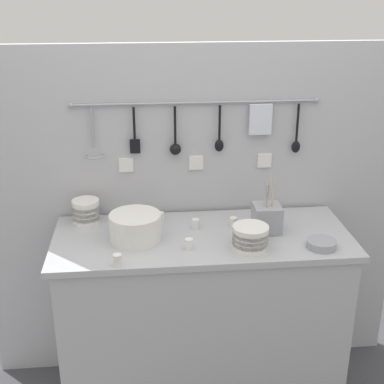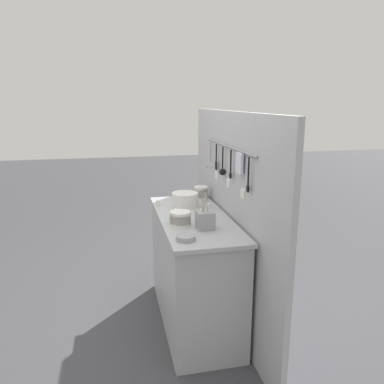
# 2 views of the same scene
# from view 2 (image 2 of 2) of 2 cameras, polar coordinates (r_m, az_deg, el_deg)

# --- Properties ---
(ground_plane) EXTENTS (20.00, 20.00, 0.00)m
(ground_plane) POSITION_cam_2_polar(r_m,az_deg,el_deg) (3.44, 0.23, -18.72)
(ground_plane) COLOR #424247
(counter) EXTENTS (1.38, 0.56, 0.93)m
(counter) POSITION_cam_2_polar(r_m,az_deg,el_deg) (3.22, 0.24, -11.67)
(counter) COLOR #ADAFB5
(counter) RESTS_ON ground
(back_wall) EXTENTS (2.18, 0.11, 1.77)m
(back_wall) POSITION_cam_2_polar(r_m,az_deg,el_deg) (3.14, 5.86, -4.12)
(back_wall) COLOR #B2B2B7
(back_wall) RESTS_ON ground
(bowl_stack_tall_left) EXTENTS (0.16, 0.16, 0.11)m
(bowl_stack_tall_left) POSITION_cam_2_polar(r_m,az_deg,el_deg) (2.82, -1.79, -4.04)
(bowl_stack_tall_left) COLOR silver
(bowl_stack_tall_left) RESTS_ON counter
(bowl_stack_nested_right) EXTENTS (0.13, 0.13, 0.12)m
(bowl_stack_nested_right) POSITION_cam_2_polar(r_m,az_deg,el_deg) (3.59, 1.37, -0.09)
(bowl_stack_nested_right) COLOR silver
(bowl_stack_nested_right) RESTS_ON counter
(plate_stack) EXTENTS (0.24, 0.24, 0.12)m
(plate_stack) POSITION_cam_2_polar(r_m,az_deg,el_deg) (3.32, -1.06, -1.17)
(plate_stack) COLOR silver
(plate_stack) RESTS_ON counter
(steel_mixing_bowl) EXTENTS (0.13, 0.13, 0.03)m
(steel_mixing_bowl) POSITION_cam_2_polar(r_m,az_deg,el_deg) (2.54, -0.98, -6.98)
(steel_mixing_bowl) COLOR #93969E
(steel_mixing_bowl) RESTS_ON counter
(cutlery_caddy) EXTENTS (0.13, 0.13, 0.28)m
(cutlery_caddy) POSITION_cam_2_polar(r_m,az_deg,el_deg) (2.75, 2.02, -4.25)
(cutlery_caddy) COLOR #93969E
(cutlery_caddy) RESTS_ON counter
(cup_centre) EXTENTS (0.04, 0.04, 0.05)m
(cup_centre) POSITION_cam_2_polar(r_m,az_deg,el_deg) (3.36, -5.18, -1.68)
(cup_centre) COLOR silver
(cup_centre) RESTS_ON counter
(cup_back_right) EXTENTS (0.04, 0.04, 0.05)m
(cup_back_right) POSITION_cam_2_polar(r_m,az_deg,el_deg) (3.08, 1.51, -3.08)
(cup_back_right) COLOR silver
(cup_back_right) RESTS_ON counter
(cup_front_left) EXTENTS (0.04, 0.04, 0.05)m
(cup_front_left) POSITION_cam_2_polar(r_m,az_deg,el_deg) (3.26, 2.48, -2.16)
(cup_front_left) COLOR silver
(cup_front_left) RESTS_ON counter
(cup_front_right) EXTENTS (0.04, 0.04, 0.05)m
(cup_front_right) POSITION_cam_2_polar(r_m,az_deg,el_deg) (3.09, -2.39, -3.05)
(cup_front_right) COLOR silver
(cup_front_right) RESTS_ON counter
(cup_beside_plates) EXTENTS (0.04, 0.04, 0.05)m
(cup_beside_plates) POSITION_cam_2_polar(r_m,az_deg,el_deg) (2.91, 2.38, -4.09)
(cup_beside_plates) COLOR silver
(cup_beside_plates) RESTS_ON counter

